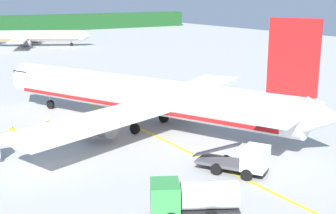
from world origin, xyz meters
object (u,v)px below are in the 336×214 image
at_px(crew_loader_left, 48,126).
at_px(crew_supervisor, 12,133).
at_px(airliner_far_taxiway, 29,36).
at_px(airliner_foreground, 142,96).
at_px(service_truck_baggage, 192,197).
at_px(service_truck_fuel, 244,160).

distance_m(crew_loader_left, crew_supervisor, 3.54).
distance_m(airliner_far_taxiway, crew_supervisor, 86.33).
distance_m(airliner_foreground, service_truck_baggage, 21.13).
xyz_separation_m(service_truck_fuel, crew_supervisor, (-13.12, 17.94, -0.20)).
distance_m(service_truck_baggage, crew_loader_left, 21.79).
relative_size(airliner_foreground, service_truck_baggage, 6.82).
relative_size(service_truck_fuel, service_truck_baggage, 1.04).
bearing_deg(service_truck_baggage, airliner_foreground, 68.64).
bearing_deg(service_truck_baggage, airliner_far_taxiway, 78.82).
height_order(airliner_foreground, crew_loader_left, airliner_foreground).
height_order(airliner_far_taxiway, crew_loader_left, airliner_far_taxiway).
distance_m(airliner_foreground, crew_loader_left, 10.14).
relative_size(service_truck_fuel, crew_loader_left, 3.45).
height_order(airliner_foreground, service_truck_fuel, airliner_foreground).
xyz_separation_m(service_truck_baggage, crew_loader_left, (-1.98, 21.70, -0.36)).
height_order(airliner_foreground, service_truck_baggage, airliner_foreground).
xyz_separation_m(airliner_foreground, airliner_far_taxiway, (12.86, 84.25, -0.69)).
bearing_deg(service_truck_fuel, airliner_far_taxiway, 82.66).
distance_m(airliner_foreground, service_truck_fuel, 16.13).
height_order(service_truck_fuel, crew_loader_left, service_truck_fuel).
bearing_deg(crew_loader_left, service_truck_baggage, -84.80).
bearing_deg(crew_loader_left, crew_supervisor, -177.50).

